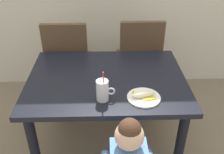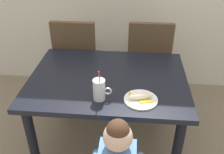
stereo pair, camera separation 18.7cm
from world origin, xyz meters
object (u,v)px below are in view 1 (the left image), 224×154
at_px(dining_table, 107,88).
at_px(dining_chair_left, 68,59).
at_px(dining_chair_right, 139,56).
at_px(snack_plate, 144,98).
at_px(peeled_banana, 144,95).
at_px(milk_cup, 103,91).

xyz_separation_m(dining_table, dining_chair_left, (-0.39, 0.64, -0.07)).
height_order(dining_chair_left, dining_chair_right, same).
relative_size(dining_chair_left, snack_plate, 4.17).
distance_m(dining_table, dining_chair_left, 0.75).
distance_m(dining_chair_right, peeled_banana, 0.98).
height_order(dining_chair_left, snack_plate, dining_chair_left).
distance_m(dining_chair_left, dining_chair_right, 0.73).
xyz_separation_m(dining_chair_left, milk_cup, (0.36, -0.93, 0.24)).
xyz_separation_m(milk_cup, snack_plate, (0.28, 0.01, -0.06)).
xyz_separation_m(dining_table, peeled_banana, (0.25, -0.28, 0.13)).
relative_size(milk_cup, snack_plate, 1.07).
height_order(milk_cup, peeled_banana, milk_cup).
bearing_deg(dining_chair_left, snack_plate, 124.73).
relative_size(dining_chair_right, milk_cup, 3.90).
distance_m(dining_chair_right, milk_cup, 1.06).
bearing_deg(milk_cup, dining_chair_left, 111.12).
relative_size(dining_chair_left, dining_chair_right, 1.00).
relative_size(dining_chair_right, peeled_banana, 5.47).
height_order(dining_table, milk_cup, milk_cup).
xyz_separation_m(dining_table, snack_plate, (0.25, -0.28, 0.11)).
bearing_deg(dining_chair_right, dining_table, 63.15).
relative_size(dining_table, dining_chair_right, 1.27).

